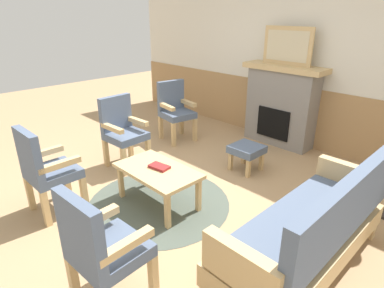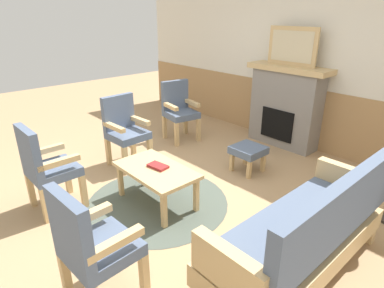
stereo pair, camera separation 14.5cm
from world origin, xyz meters
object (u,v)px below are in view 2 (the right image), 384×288
object	(u,v)px
coffee_table	(156,173)
armchair_front_left	(45,165)
armchair_by_window_left	(179,108)
armchair_front_center	(91,244)
fireplace	(285,106)
footstool	(248,152)
armchair_near_fireplace	(125,128)
framed_picture	(292,46)
book_on_table	(158,166)
couch	(303,233)

from	to	relation	value
coffee_table	armchair_front_left	size ratio (longest dim) A/B	0.98
armchair_by_window_left	armchair_front_center	bearing A→B (deg)	-50.27
fireplace	armchair_front_left	bearing A→B (deg)	-100.11
footstool	armchair_near_fireplace	world-z (taller)	armchair_near_fireplace
footstool	armchair_front_center	size ratio (longest dim) A/B	0.41
armchair_near_fireplace	armchair_front_left	size ratio (longest dim) A/B	1.00
armchair_front_left	footstool	bearing A→B (deg)	69.60
framed_picture	footstool	world-z (taller)	framed_picture
footstool	book_on_table	bearing A→B (deg)	-97.82
framed_picture	book_on_table	distance (m)	2.78
coffee_table	footstool	bearing A→B (deg)	82.52
couch	armchair_by_window_left	world-z (taller)	same
book_on_table	armchair_by_window_left	world-z (taller)	armchair_by_window_left
coffee_table	book_on_table	xyz separation A→B (m)	(-0.00, 0.03, 0.07)
fireplace	armchair_near_fireplace	xyz separation A→B (m)	(-1.09, -2.28, -0.11)
fireplace	framed_picture	bearing A→B (deg)	90.00
armchair_by_window_left	armchair_front_center	xyz separation A→B (m)	(2.20, -2.64, 0.00)
framed_picture	armchair_front_left	world-z (taller)	framed_picture
book_on_table	armchair_front_center	distance (m)	1.43
book_on_table	footstool	world-z (taller)	book_on_table
couch	armchair_by_window_left	bearing A→B (deg)	157.78
framed_picture	fireplace	bearing A→B (deg)	-90.00
coffee_table	footstool	world-z (taller)	coffee_table
footstool	coffee_table	bearing A→B (deg)	-97.48
armchair_near_fireplace	book_on_table	bearing A→B (deg)	-13.39
armchair_by_window_left	armchair_front_left	distance (m)	2.53
fireplace	book_on_table	size ratio (longest dim) A/B	5.70
fireplace	book_on_table	distance (m)	2.56
armchair_near_fireplace	couch	bearing A→B (deg)	-1.05
armchair_front_left	armchair_front_center	bearing A→B (deg)	-7.97
coffee_table	armchair_near_fireplace	xyz separation A→B (m)	(-1.14, 0.30, 0.15)
fireplace	footstool	world-z (taller)	fireplace
couch	coffee_table	distance (m)	1.68
book_on_table	armchair_near_fireplace	distance (m)	1.17
framed_picture	armchair_front_center	distance (m)	3.96
book_on_table	armchair_front_center	bearing A→B (deg)	-55.44
footstool	framed_picture	bearing A→B (deg)	101.36
book_on_table	armchair_by_window_left	bearing A→B (deg)	133.39
footstool	armchair_by_window_left	distance (m)	1.60
framed_picture	armchair_front_left	xyz separation A→B (m)	(-0.63, -3.52, -1.02)
armchair_front_center	fireplace	bearing A→B (deg)	103.02
framed_picture	footstool	size ratio (longest dim) A/B	2.00
book_on_table	footstool	bearing A→B (deg)	82.18
framed_picture	armchair_by_window_left	distance (m)	2.00
framed_picture	armchair_near_fireplace	world-z (taller)	framed_picture
armchair_front_center	armchair_by_window_left	bearing A→B (deg)	129.73
fireplace	framed_picture	distance (m)	0.91
fireplace	armchair_near_fireplace	size ratio (longest dim) A/B	1.33
couch	armchair_front_left	size ratio (longest dim) A/B	1.84
book_on_table	armchair_near_fireplace	size ratio (longest dim) A/B	0.23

